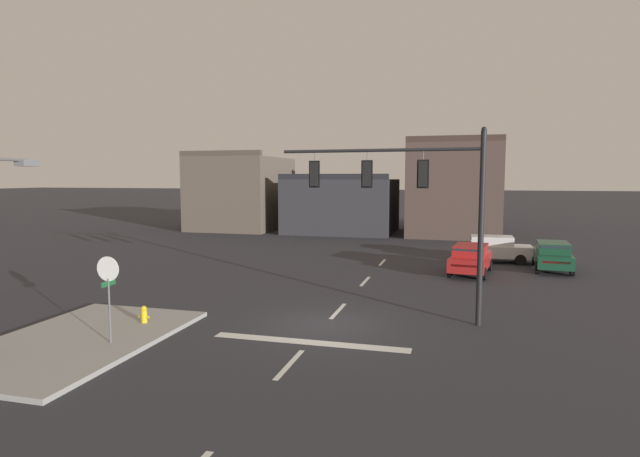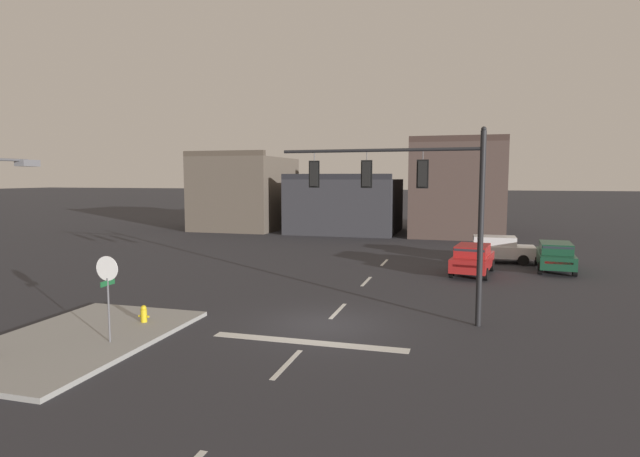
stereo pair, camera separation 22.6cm
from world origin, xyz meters
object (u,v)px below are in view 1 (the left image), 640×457
object	(u,v)px
signal_mast_near_side	(413,191)
car_lot_farside	(493,248)
fire_hydrant	(144,318)
car_lot_nearside	(552,255)
stop_sign	(108,279)
car_lot_middle	(471,258)

from	to	relation	value
signal_mast_near_side	car_lot_farside	distance (m)	15.44
fire_hydrant	car_lot_nearside	bearing A→B (deg)	44.89
stop_sign	car_lot_middle	size ratio (longest dim) A/B	0.61
signal_mast_near_side	car_lot_farside	world-z (taller)	signal_mast_near_side
stop_sign	signal_mast_near_side	bearing A→B (deg)	32.70
stop_sign	car_lot_nearside	distance (m)	23.56
signal_mast_near_side	car_lot_nearside	bearing A→B (deg)	61.27
car_lot_middle	car_lot_farside	size ratio (longest dim) A/B	1.04
signal_mast_near_side	stop_sign	world-z (taller)	signal_mast_near_side
signal_mast_near_side	car_lot_nearside	distance (m)	14.51
stop_sign	car_lot_middle	world-z (taller)	stop_sign
fire_hydrant	car_lot_middle	bearing A→B (deg)	49.79
stop_sign	car_lot_nearside	world-z (taller)	stop_sign
stop_sign	car_lot_middle	xyz separation A→B (m)	(10.91, 15.47, -1.29)
signal_mast_near_side	fire_hydrant	bearing A→B (deg)	-159.49
car_lot_farside	car_lot_middle	bearing A→B (deg)	-107.51
car_lot_nearside	signal_mast_near_side	bearing A→B (deg)	-118.73
signal_mast_near_side	fire_hydrant	world-z (taller)	signal_mast_near_side
stop_sign	fire_hydrant	bearing A→B (deg)	97.94
stop_sign	car_lot_nearside	size ratio (longest dim) A/B	0.62
car_lot_middle	car_lot_farside	world-z (taller)	same
fire_hydrant	signal_mast_near_side	bearing A→B (deg)	20.51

